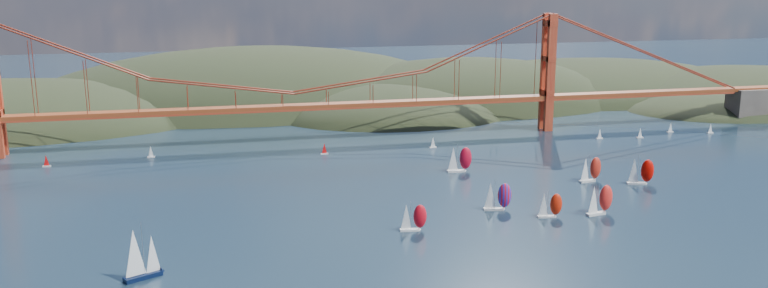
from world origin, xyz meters
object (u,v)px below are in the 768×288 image
sloop_navy (140,254)px  racer_1 (550,205)px  racer_0 (413,217)px  racer_5 (459,159)px  racer_2 (600,199)px  racer_3 (590,169)px  racer_4 (640,171)px  racer_rwb (497,196)px

sloop_navy → racer_1: 119.95m
racer_0 → racer_5: 69.00m
sloop_navy → racer_0: bearing=-13.5°
racer_0 → racer_5: (34.22, 59.91, 0.84)m
racer_2 → racer_3: 38.21m
racer_4 → racer_rwb: racer_4 is taller
sloop_navy → racer_1: (118.04, 21.24, -2.33)m
racer_3 → racer_5: (-41.54, 23.36, 0.34)m
racer_2 → racer_5: bearing=103.3°
racer_2 → racer_4: size_ratio=1.01×
racer_1 → racer_4: bearing=37.9°
racer_0 → racer_1: (44.00, 2.36, -0.17)m
racer_0 → racer_rwb: (30.97, 12.77, 0.50)m
sloop_navy → racer_5: size_ratio=1.35×
racer_3 → racer_4: (15.51, -7.29, 0.18)m
racer_0 → racer_3: (75.76, 36.55, 0.49)m
racer_rwb → racer_4: bearing=27.6°
racer_0 → racer_rwb: size_ratio=0.89×
racer_4 → racer_5: racer_5 is taller
racer_1 → racer_4: 54.40m
sloop_navy → racer_2: (134.34, 20.49, -1.43)m
racer_4 → racer_rwb: 62.52m
racer_4 → racer_5: bearing=169.3°
racer_3 → racer_rwb: size_ratio=1.00×
racer_1 → racer_2: racer_2 is taller
sloop_navy → racer_0: 76.44m
sloop_navy → racer_1: bearing=-17.6°
racer_5 → racer_3: bearing=-26.2°
racer_5 → racer_4: bearing=-25.1°
racer_0 → racer_4: 95.85m
racer_5 → racer_rwb: racer_5 is taller
racer_2 → racer_4: racer_2 is taller
racer_2 → racer_1: bearing=166.6°
racer_4 → racer_rwb: bearing=-147.1°
racer_2 → racer_rwb: (-29.34, 11.17, -0.23)m
racer_1 → racer_3: racer_3 is taller
racer_3 → racer_5: bearing=140.3°
racer_1 → racer_5: 58.38m
sloop_navy → racer_rwb: sloop_navy is taller
racer_2 → racer_5: size_ratio=0.98×
sloop_navy → racer_5: bearing=8.2°
sloop_navy → racer_rwb: size_ratio=1.45×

